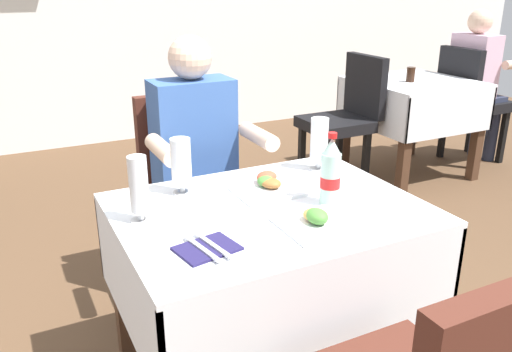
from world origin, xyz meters
name	(u,v)px	position (x,y,z in m)	size (l,w,h in m)	color
main_dining_table	(269,255)	(0.12, -0.01, 0.57)	(1.03, 0.78, 0.75)	white
chair_far_diner_seat	(192,185)	(0.12, 0.78, 0.55)	(0.44, 0.50, 0.97)	#4C2319
seated_diner_far	(199,161)	(0.12, 0.67, 0.71)	(0.50, 0.46, 1.26)	#282D42
plate_near_camera	(316,221)	(0.18, -0.20, 0.77)	(0.22, 0.22, 0.06)	white
plate_far_diner	(267,185)	(0.18, 0.14, 0.77)	(0.24, 0.24, 0.06)	white
beer_glass_left	(319,144)	(0.47, 0.24, 0.86)	(0.07, 0.07, 0.21)	white
beer_glass_middle	(139,190)	(-0.30, 0.08, 0.86)	(0.07, 0.07, 0.22)	white
beer_glass_right	(181,165)	(-0.11, 0.24, 0.86)	(0.07, 0.07, 0.21)	white
cola_bottle_primary	(331,174)	(0.31, -0.08, 0.86)	(0.07, 0.07, 0.26)	silver
napkin_cutlery_set	(207,248)	(-0.18, -0.20, 0.76)	(0.19, 0.20, 0.01)	#231E4C
background_dining_table	(412,105)	(2.24, 1.62, 0.56)	(0.84, 0.83, 0.75)	white
background_chair_left	(346,114)	(1.62, 1.62, 0.55)	(0.50, 0.44, 0.97)	black
background_chair_right	(470,98)	(2.87, 1.62, 0.55)	(0.50, 0.44, 0.97)	black
background_patron	(477,78)	(2.92, 1.62, 0.71)	(0.46, 0.50, 1.26)	#282D42
background_table_tumbler	(411,75)	(2.16, 1.58, 0.81)	(0.06, 0.06, 0.11)	black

